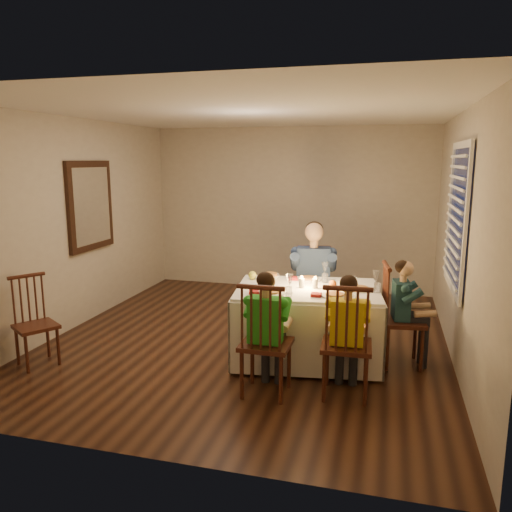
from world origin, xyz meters
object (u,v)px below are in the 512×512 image
(chair_near_left, at_px, (266,393))
(chair_extra, at_px, (39,364))
(chair_end, at_px, (400,364))
(adult, at_px, (312,333))
(chair_near_right, at_px, (345,395))
(dining_table, at_px, (307,309))
(child_teal, at_px, (400,364))
(child_green, at_px, (266,393))
(child_yellow, at_px, (345,395))
(serving_bowl, at_px, (270,277))
(chair_adult, at_px, (312,333))

(chair_near_left, distance_m, chair_extra, 2.43)
(chair_end, bearing_deg, adult, 48.44)
(chair_near_right, xyz_separation_m, chair_extra, (-3.12, -0.13, 0.00))
(dining_table, xyz_separation_m, child_teal, (0.97, 0.11, -0.56))
(child_green, bearing_deg, chair_extra, 0.30)
(adult, bearing_deg, child_teal, -40.62)
(chair_extra, relative_size, child_green, 0.82)
(chair_near_left, relative_size, child_yellow, 0.95)
(chair_near_right, distance_m, serving_bowl, 1.60)
(chair_adult, height_order, chair_end, same)
(chair_near_left, distance_m, serving_bowl, 1.43)
(dining_table, bearing_deg, child_teal, -1.34)
(chair_extra, height_order, child_teal, child_teal)
(chair_end, distance_m, child_green, 1.56)
(chair_near_left, bearing_deg, chair_end, -139.46)
(chair_near_right, xyz_separation_m, child_green, (-0.70, -0.15, 0.00))
(chair_near_left, distance_m, child_green, 0.00)
(chair_near_left, xyz_separation_m, adult, (0.17, 1.68, 0.00))
(serving_bowl, bearing_deg, chair_extra, -152.48)
(chair_end, distance_m, child_teal, 0.00)
(dining_table, xyz_separation_m, chair_adult, (-0.06, 0.79, -0.56))
(adult, relative_size, child_teal, 1.25)
(chair_near_right, height_order, child_yellow, child_yellow)
(chair_near_left, bearing_deg, child_teal, -139.46)
(chair_adult, relative_size, child_green, 0.93)
(chair_end, bearing_deg, child_teal, -0.00)
(chair_near_left, distance_m, chair_end, 1.56)
(chair_near_left, bearing_deg, chair_adult, -94.93)
(chair_near_left, distance_m, chair_near_right, 0.71)
(adult, distance_m, child_teal, 1.23)
(dining_table, bearing_deg, chair_extra, -169.73)
(child_yellow, bearing_deg, child_teal, -123.00)
(child_green, relative_size, child_yellow, 1.02)
(child_green, distance_m, child_yellow, 0.71)
(dining_table, distance_m, serving_bowl, 0.60)
(dining_table, height_order, chair_near_right, dining_table)
(dining_table, bearing_deg, serving_bowl, 142.19)
(dining_table, relative_size, chair_adult, 1.53)
(chair_extra, distance_m, child_green, 2.43)
(chair_adult, bearing_deg, serving_bowl, -135.31)
(child_yellow, bearing_deg, adult, -73.48)
(chair_adult, relative_size, adult, 0.77)
(chair_end, bearing_deg, chair_adult, 48.44)
(dining_table, height_order, chair_near_left, dining_table)
(chair_adult, height_order, adult, adult)
(chair_near_right, bearing_deg, child_yellow, 180.00)
(chair_extra, bearing_deg, chair_near_left, -57.34)
(dining_table, distance_m, child_yellow, 1.04)
(chair_end, distance_m, child_yellow, 0.98)
(chair_near_left, xyz_separation_m, child_yellow, (0.70, 0.15, 0.00))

